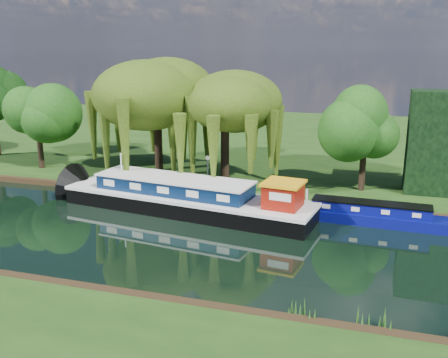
% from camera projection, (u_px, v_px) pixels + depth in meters
% --- Properties ---
extents(ground, '(120.00, 120.00, 0.00)m').
position_uv_depth(ground, '(148.00, 234.00, 32.12)').
color(ground, black).
extents(far_bank, '(120.00, 52.00, 0.45)m').
position_uv_depth(far_bank, '(263.00, 139.00, 63.49)').
color(far_bank, '#1A390F').
rests_on(far_bank, ground).
extents(dutch_barge, '(19.34, 6.76, 4.00)m').
position_uv_depth(dutch_barge, '(189.00, 198.00, 36.26)').
color(dutch_barge, black).
rests_on(dutch_barge, ground).
extents(narrowboat, '(11.14, 2.27, 1.62)m').
position_uv_depth(narrowboat, '(370.00, 215.00, 33.98)').
color(narrowboat, '#080C69').
rests_on(narrowboat, ground).
extents(red_dinghy, '(3.95, 3.19, 0.72)m').
position_uv_depth(red_dinghy, '(91.00, 200.00, 39.21)').
color(red_dinghy, maroon).
rests_on(red_dinghy, ground).
extents(willow_left, '(8.23, 8.23, 9.86)m').
position_uv_depth(willow_left, '(157.00, 96.00, 42.70)').
color(willow_left, black).
rests_on(willow_left, far_bank).
extents(willow_right, '(7.00, 7.00, 8.52)m').
position_uv_depth(willow_right, '(225.00, 111.00, 40.06)').
color(willow_right, black).
rests_on(willow_right, far_bank).
extents(tree_far_left, '(4.75, 4.75, 7.65)m').
position_uv_depth(tree_far_left, '(37.00, 113.00, 46.46)').
color(tree_far_left, black).
rests_on(tree_far_left, far_bank).
extents(tree_far_mid, '(5.08, 5.08, 8.31)m').
position_uv_depth(tree_far_mid, '(156.00, 104.00, 49.41)').
color(tree_far_mid, black).
rests_on(tree_far_mid, far_bank).
extents(tree_far_right, '(4.39, 4.39, 7.18)m').
position_uv_depth(tree_far_right, '(365.00, 129.00, 39.08)').
color(tree_far_right, black).
rests_on(tree_far_right, far_bank).
extents(conifer_hedge, '(6.00, 3.00, 8.00)m').
position_uv_depth(conifer_hedge, '(448.00, 143.00, 38.57)').
color(conifer_hedge, black).
rests_on(conifer_hedge, far_bank).
extents(lamppost, '(0.36, 0.36, 2.56)m').
position_uv_depth(lamppost, '(208.00, 163.00, 41.06)').
color(lamppost, silver).
rests_on(lamppost, far_bank).
extents(mooring_posts, '(19.16, 0.16, 1.00)m').
position_uv_depth(mooring_posts, '(188.00, 185.00, 39.78)').
color(mooring_posts, silver).
rests_on(mooring_posts, far_bank).
extents(reeds_near, '(33.70, 1.50, 1.10)m').
position_uv_depth(reeds_near, '(213.00, 296.00, 23.04)').
color(reeds_near, '#224E14').
rests_on(reeds_near, ground).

